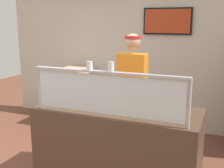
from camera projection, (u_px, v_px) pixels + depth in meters
ground_plane at (134, 162)px, 3.97m from camera, size 12.00×12.00×0.00m
shop_rear_unit at (162, 54)px, 5.02m from camera, size 6.25×0.13×2.70m
serving_counter at (118, 147)px, 3.32m from camera, size 1.85×0.80×0.95m
sneeze_guard at (106, 89)px, 2.85m from camera, size 1.67×0.06×0.48m
pizza_tray at (109, 103)px, 3.35m from camera, size 0.51×0.51×0.04m
pizza_server at (111, 102)px, 3.32m from camera, size 0.08×0.28×0.01m
parmesan_shaker at (90, 66)px, 2.87m from camera, size 0.06×0.06×0.09m
pepper_flake_shaker at (111, 67)px, 2.78m from camera, size 0.06×0.06×0.10m
worker_figure at (132, 90)px, 3.85m from camera, size 0.41×0.50×1.76m
prep_shelf at (74, 100)px, 5.34m from camera, size 0.70×0.55×0.94m
pizza_box_stack at (73, 72)px, 5.23m from camera, size 0.49×0.47×0.13m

